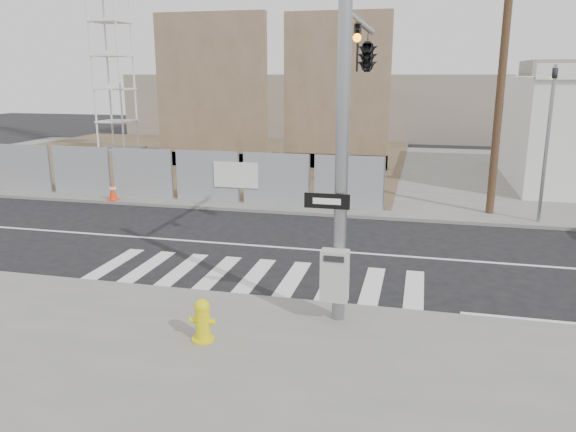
% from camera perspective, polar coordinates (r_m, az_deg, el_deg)
% --- Properties ---
extents(ground, '(100.00, 100.00, 0.00)m').
position_cam_1_polar(ground, '(16.75, -0.93, -3.21)').
color(ground, black).
rests_on(ground, ground).
extents(sidewalk_far, '(50.00, 20.00, 0.12)m').
position_cam_1_polar(sidewalk_far, '(30.16, 5.73, 4.67)').
color(sidewalk_far, slate).
rests_on(sidewalk_far, ground).
extents(signal_pole, '(0.96, 5.87, 7.00)m').
position_cam_1_polar(signal_pole, '(13.52, 7.32, 13.11)').
color(signal_pole, gray).
rests_on(signal_pole, sidewalk_near).
extents(far_signal_pole, '(0.16, 0.20, 5.60)m').
position_cam_1_polar(far_signal_pole, '(20.53, 25.02, 8.61)').
color(far_signal_pole, gray).
rests_on(far_signal_pole, sidewalk_far).
extents(chain_link_fence, '(24.60, 0.04, 2.00)m').
position_cam_1_polar(chain_link_fence, '(25.11, -20.64, 4.37)').
color(chain_link_fence, gray).
rests_on(chain_link_fence, sidewalk_far).
extents(concrete_wall_left, '(6.00, 1.30, 8.00)m').
position_cam_1_polar(concrete_wall_left, '(30.65, -7.67, 11.02)').
color(concrete_wall_left, brown).
rests_on(concrete_wall_left, sidewalk_far).
extents(concrete_wall_right, '(5.50, 1.30, 8.00)m').
position_cam_1_polar(concrete_wall_right, '(29.95, 4.95, 11.02)').
color(concrete_wall_right, brown).
rests_on(concrete_wall_right, sidewalk_far).
extents(crane_tower, '(2.60, 2.60, 18.15)m').
position_cam_1_polar(crane_tower, '(37.84, -17.78, 19.65)').
color(crane_tower, slate).
rests_on(crane_tower, sidewalk_far).
extents(utility_pole_right, '(1.60, 0.28, 10.00)m').
position_cam_1_polar(utility_pole_right, '(21.13, 20.95, 13.82)').
color(utility_pole_right, '#4D3624').
rests_on(utility_pole_right, sidewalk_far).
extents(fire_hydrant, '(0.51, 0.48, 0.83)m').
position_cam_1_polar(fire_hydrant, '(10.84, -8.68, -10.40)').
color(fire_hydrant, yellow).
rests_on(fire_hydrant, sidewalk_near).
extents(traffic_cone_b, '(0.36, 0.36, 0.66)m').
position_cam_1_polar(traffic_cone_b, '(25.01, -17.99, 2.97)').
color(traffic_cone_b, '#EF420C').
rests_on(traffic_cone_b, sidewalk_far).
extents(traffic_cone_c, '(0.45, 0.45, 0.74)m').
position_cam_1_polar(traffic_cone_c, '(23.48, -17.38, 2.42)').
color(traffic_cone_c, '#FD330D').
rests_on(traffic_cone_c, sidewalk_far).
extents(traffic_cone_d, '(0.45, 0.45, 0.67)m').
position_cam_1_polar(traffic_cone_d, '(22.64, -6.25, 2.48)').
color(traffic_cone_d, '#DA410B').
rests_on(traffic_cone_d, sidewalk_far).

